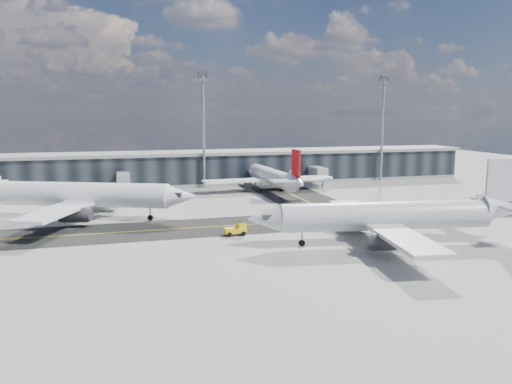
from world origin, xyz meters
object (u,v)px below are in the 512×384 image
(airliner_near, at_px, (390,216))
(baggage_tug, at_px, (237,229))
(airliner_redtail, at_px, (271,176))
(service_van, at_px, (298,184))
(airliner_af, at_px, (75,195))

(airliner_near, distance_m, baggage_tug, 23.11)
(airliner_redtail, distance_m, service_van, 11.75)
(airliner_redtail, height_order, service_van, airliner_redtail)
(service_van, bearing_deg, airliner_near, -100.32)
(service_van, bearing_deg, airliner_redtail, -149.15)
(airliner_af, height_order, baggage_tug, airliner_af)
(airliner_af, xyz_separation_m, airliner_redtail, (43.08, 19.95, -0.59))
(airliner_near, relative_size, baggage_tug, 12.10)
(baggage_tug, bearing_deg, airliner_redtail, 154.09)
(airliner_af, xyz_separation_m, baggage_tug, (25.24, -20.21, -3.28))
(airliner_near, bearing_deg, service_van, 1.43)
(baggage_tug, bearing_deg, airliner_af, -130.64)
(baggage_tug, relative_size, service_van, 0.63)
(airliner_redtail, xyz_separation_m, service_van, (9.38, 6.40, -2.99))
(baggage_tug, bearing_deg, service_van, 147.73)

